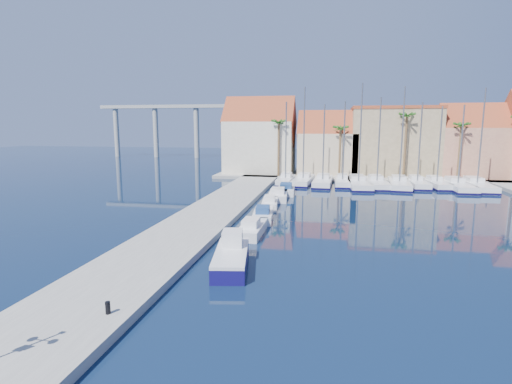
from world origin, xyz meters
TOP-DOWN VIEW (x-y plane):
  - ground at (0.00, 0.00)m, footprint 260.00×260.00m
  - quay_west at (-9.00, 13.50)m, footprint 6.00×77.00m
  - shore_north at (10.00, 48.00)m, footprint 54.00×16.00m
  - bollard at (-7.09, -8.81)m, footprint 0.23×0.23m
  - fishing_boat at (-3.44, -0.53)m, footprint 2.93×6.20m
  - motorboat_west_0 at (-3.63, 7.25)m, footprint 1.78×5.55m
  - motorboat_west_1 at (-3.60, 12.47)m, footprint 2.33×5.69m
  - motorboat_west_2 at (-3.81, 18.15)m, footprint 2.12×5.16m
  - motorboat_west_3 at (-3.63, 23.72)m, footprint 2.73×6.96m
  - motorboat_west_4 at (-3.11, 27.92)m, footprint 2.56×6.76m
  - sailboat_0 at (-4.11, 36.44)m, footprint 2.32×8.13m
  - sailboat_1 at (-1.41, 36.75)m, footprint 3.25×9.56m
  - sailboat_2 at (1.52, 35.93)m, footprint 2.98×9.86m
  - sailboat_3 at (4.40, 36.28)m, footprint 2.19×8.26m
  - sailboat_4 at (6.58, 35.31)m, footprint 3.66×11.20m
  - sailboat_5 at (9.26, 36.01)m, footprint 3.06×10.13m
  - sailboat_6 at (12.41, 35.81)m, footprint 3.59×10.62m
  - sailboat_7 at (14.99, 36.79)m, footprint 2.47×8.74m
  - sailboat_8 at (17.62, 36.77)m, footprint 2.94×8.68m
  - sailboat_9 at (20.09, 35.60)m, footprint 2.94×10.63m
  - sailboat_10 at (22.78, 36.26)m, footprint 3.01×10.82m
  - building_0 at (-10.00, 47.00)m, footprint 12.30×9.00m
  - building_1 at (2.00, 47.00)m, footprint 10.30×8.00m
  - building_2 at (13.00, 48.00)m, footprint 14.20×10.20m
  - building_3 at (25.00, 47.00)m, footprint 10.30×8.00m
  - palm_0 at (-6.00, 42.00)m, footprint 2.60×2.60m
  - palm_1 at (4.00, 42.00)m, footprint 2.60×2.60m
  - palm_2 at (14.00, 42.00)m, footprint 2.60×2.60m
  - palm_3 at (22.00, 42.00)m, footprint 2.60×2.60m
  - viaduct at (-39.07, 82.00)m, footprint 48.00×2.20m

SIDE VIEW (x-z plane):
  - ground at x=0.00m, z-range 0.00..0.00m
  - quay_west at x=-9.00m, z-range 0.00..0.50m
  - shore_north at x=10.00m, z-range 0.00..0.50m
  - motorboat_west_3 at x=-3.63m, z-range -0.19..1.21m
  - motorboat_west_0 at x=-3.63m, z-range -0.19..1.21m
  - motorboat_west_1 at x=-3.60m, z-range -0.19..1.21m
  - motorboat_west_2 at x=-3.81m, z-range -0.19..1.21m
  - motorboat_west_4 at x=-3.11m, z-range -0.19..1.21m
  - sailboat_9 at x=20.09m, z-range -5.24..6.38m
  - sailboat_2 at x=1.52m, z-range -5.36..6.52m
  - sailboat_5 at x=9.26m, z-range -5.82..6.99m
  - sailboat_10 at x=22.78m, z-range -6.35..7.53m
  - sailboat_8 at x=17.62m, z-range -5.16..6.36m
  - sailboat_4 at x=6.58m, z-range -6.76..7.96m
  - sailboat_6 at x=12.41m, z-range -6.50..7.70m
  - sailboat_7 at x=14.99m, z-range -5.45..6.65m
  - sailboat_3 at x=4.40m, z-range -5.54..6.77m
  - sailboat_0 at x=-4.11m, z-range -5.54..6.78m
  - sailboat_1 at x=-1.41m, z-range -6.61..7.86m
  - fishing_boat at x=-3.44m, z-range -0.35..1.74m
  - bollard at x=-7.09m, z-range 0.50..1.07m
  - building_1 at x=2.00m, z-range -0.20..10.80m
  - building_3 at x=25.00m, z-range -0.14..11.86m
  - building_2 at x=13.00m, z-range 0.51..12.01m
  - building_0 at x=-10.00m, z-range -0.23..13.27m
  - palm_1 at x=4.00m, z-range 3.56..12.71m
  - palm_3 at x=22.00m, z-range 3.78..13.43m
  - palm_0 at x=-6.00m, z-range 4.00..14.15m
  - palm_2 at x=14.00m, z-range 4.44..15.59m
  - viaduct at x=-39.07m, z-range 3.02..17.47m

